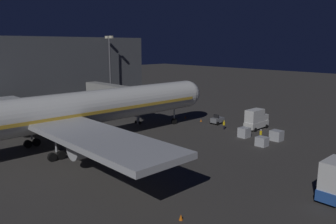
{
  "coord_description": "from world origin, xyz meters",
  "views": [
    {
      "loc": [
        -45.85,
        30.12,
        15.36
      ],
      "look_at": [
        -3.0,
        -10.29,
        3.5
      ],
      "focal_mm": 35.78,
      "sensor_mm": 36.0,
      "label": 1
    }
  ],
  "objects_px": {
    "jet_bridge": "(120,92)",
    "ops_van": "(336,180)",
    "cargo_truck_aft": "(256,119)",
    "traffic_cone_nose_port": "(201,120)",
    "baggage_container_near_belt": "(262,141)",
    "ground_crew_near_nose_gear": "(224,125)",
    "apron_floodlight_mast": "(110,66)",
    "traffic_cone_wingtip_svc_side": "(181,217)",
    "traffic_cone_nose_starboard": "(185,117)",
    "baggage_container_far_row": "(244,132)",
    "baggage_container_mid_row": "(277,135)",
    "airliner_at_gate": "(38,116)",
    "ground_crew_by_belt_loader": "(261,134)",
    "pushback_tug": "(217,120)"
  },
  "relations": [
    {
      "from": "jet_bridge",
      "to": "cargo_truck_aft",
      "type": "xyz_separation_m",
      "value": [
        -24.11,
        -13.3,
        -3.81
      ]
    },
    {
      "from": "ops_van",
      "to": "baggage_container_far_row",
      "type": "xyz_separation_m",
      "value": [
        19.59,
        -13.05,
        -1.27
      ]
    },
    {
      "from": "jet_bridge",
      "to": "traffic_cone_nose_starboard",
      "type": "xyz_separation_m",
      "value": [
        -8.74,
        -10.5,
        -5.41
      ]
    },
    {
      "from": "baggage_container_mid_row",
      "to": "traffic_cone_wingtip_svc_side",
      "type": "bearing_deg",
      "value": 103.51
    },
    {
      "from": "cargo_truck_aft",
      "to": "baggage_container_near_belt",
      "type": "height_order",
      "value": "cargo_truck_aft"
    },
    {
      "from": "baggage_container_far_row",
      "to": "jet_bridge",
      "type": "bearing_deg",
      "value": 15.08
    },
    {
      "from": "baggage_container_far_row",
      "to": "ground_crew_by_belt_loader",
      "type": "bearing_deg",
      "value": -174.49
    },
    {
      "from": "jet_bridge",
      "to": "traffic_cone_nose_port",
      "type": "distance_m",
      "value": 17.67
    },
    {
      "from": "airliner_at_gate",
      "to": "ops_van",
      "type": "xyz_separation_m",
      "value": [
        -34.51,
        -15.66,
        -3.48
      ]
    },
    {
      "from": "ground_crew_by_belt_loader",
      "to": "traffic_cone_nose_starboard",
      "type": "bearing_deg",
      "value": -9.19
    },
    {
      "from": "baggage_container_near_belt",
      "to": "baggage_container_far_row",
      "type": "distance_m",
      "value": 5.26
    },
    {
      "from": "ground_crew_by_belt_loader",
      "to": "traffic_cone_nose_starboard",
      "type": "height_order",
      "value": "ground_crew_by_belt_loader"
    },
    {
      "from": "ops_van",
      "to": "baggage_container_far_row",
      "type": "height_order",
      "value": "ops_van"
    },
    {
      "from": "airliner_at_gate",
      "to": "baggage_container_mid_row",
      "type": "xyz_separation_m",
      "value": [
        -19.66,
        -30.91,
        -4.75
      ]
    },
    {
      "from": "ground_crew_near_nose_gear",
      "to": "traffic_cone_wingtip_svc_side",
      "type": "relative_size",
      "value": 3.12
    },
    {
      "from": "airliner_at_gate",
      "to": "ops_van",
      "type": "distance_m",
      "value": 38.06
    },
    {
      "from": "baggage_container_near_belt",
      "to": "traffic_cone_wingtip_svc_side",
      "type": "xyz_separation_m",
      "value": [
        -7.06,
        25.01,
        -0.44
      ]
    },
    {
      "from": "jet_bridge",
      "to": "apron_floodlight_mast",
      "type": "relative_size",
      "value": 1.15
    },
    {
      "from": "cargo_truck_aft",
      "to": "baggage_container_mid_row",
      "type": "distance_m",
      "value": 7.76
    },
    {
      "from": "airliner_at_gate",
      "to": "baggage_container_near_belt",
      "type": "height_order",
      "value": "airliner_at_gate"
    },
    {
      "from": "airliner_at_gate",
      "to": "baggage_container_far_row",
      "type": "relative_size",
      "value": 38.26
    },
    {
      "from": "baggage_container_near_belt",
      "to": "ground_crew_near_nose_gear",
      "type": "bearing_deg",
      "value": -21.12
    },
    {
      "from": "airliner_at_gate",
      "to": "traffic_cone_nose_port",
      "type": "xyz_separation_m",
      "value": [
        -2.2,
        -32.25,
        -5.3
      ]
    },
    {
      "from": "pushback_tug",
      "to": "baggage_container_mid_row",
      "type": "distance_m",
      "value": 14.11
    },
    {
      "from": "ops_van",
      "to": "baggage_container_mid_row",
      "type": "bearing_deg",
      "value": -45.76
    },
    {
      "from": "airliner_at_gate",
      "to": "jet_bridge",
      "type": "xyz_separation_m",
      "value": [
        10.94,
        -21.75,
        0.11
      ]
    },
    {
      "from": "jet_bridge",
      "to": "cargo_truck_aft",
      "type": "distance_m",
      "value": 27.8
    },
    {
      "from": "jet_bridge",
      "to": "ops_van",
      "type": "distance_m",
      "value": 46.0
    },
    {
      "from": "baggage_container_near_belt",
      "to": "ground_crew_near_nose_gear",
      "type": "xyz_separation_m",
      "value": [
        10.33,
        -3.99,
        0.23
      ]
    },
    {
      "from": "baggage_container_far_row",
      "to": "ground_crew_near_nose_gear",
      "type": "bearing_deg",
      "value": -17.36
    },
    {
      "from": "ops_van",
      "to": "ground_crew_by_belt_loader",
      "type": "relative_size",
      "value": 2.7
    },
    {
      "from": "ground_crew_near_nose_gear",
      "to": "traffic_cone_nose_starboard",
      "type": "relative_size",
      "value": 3.12
    },
    {
      "from": "jet_bridge",
      "to": "airliner_at_gate",
      "type": "bearing_deg",
      "value": 116.71
    },
    {
      "from": "cargo_truck_aft",
      "to": "traffic_cone_nose_port",
      "type": "height_order",
      "value": "cargo_truck_aft"
    },
    {
      "from": "apron_floodlight_mast",
      "to": "ground_crew_near_nose_gear",
      "type": "relative_size",
      "value": 10.2
    },
    {
      "from": "pushback_tug",
      "to": "traffic_cone_nose_port",
      "type": "distance_m",
      "value": 3.65
    },
    {
      "from": "apron_floodlight_mast",
      "to": "ops_van",
      "type": "bearing_deg",
      "value": 167.34
    },
    {
      "from": "apron_floodlight_mast",
      "to": "traffic_cone_nose_port",
      "type": "relative_size",
      "value": 31.83
    },
    {
      "from": "ground_crew_near_nose_gear",
      "to": "traffic_cone_wingtip_svc_side",
      "type": "height_order",
      "value": "ground_crew_near_nose_gear"
    },
    {
      "from": "ground_crew_near_nose_gear",
      "to": "ground_crew_by_belt_loader",
      "type": "bearing_deg",
      "value": 170.33
    },
    {
      "from": "ops_van",
      "to": "traffic_cone_nose_port",
      "type": "xyz_separation_m",
      "value": [
        32.31,
        -16.59,
        -1.82
      ]
    },
    {
      "from": "airliner_at_gate",
      "to": "baggage_container_far_row",
      "type": "xyz_separation_m",
      "value": [
        -14.92,
        -28.71,
        -4.74
      ]
    },
    {
      "from": "airliner_at_gate",
      "to": "jet_bridge",
      "type": "bearing_deg",
      "value": -63.29
    },
    {
      "from": "apron_floodlight_mast",
      "to": "traffic_cone_wingtip_svc_side",
      "type": "bearing_deg",
      "value": 152.07
    },
    {
      "from": "ground_crew_near_nose_gear",
      "to": "ground_crew_by_belt_loader",
      "type": "xyz_separation_m",
      "value": [
        -8.55,
        1.46,
        0.1
      ]
    },
    {
      "from": "airliner_at_gate",
      "to": "traffic_cone_nose_port",
      "type": "distance_m",
      "value": 32.76
    },
    {
      "from": "baggage_container_mid_row",
      "to": "ground_crew_by_belt_loader",
      "type": "height_order",
      "value": "ground_crew_by_belt_loader"
    },
    {
      "from": "traffic_cone_nose_port",
      "to": "jet_bridge",
      "type": "bearing_deg",
      "value": 38.63
    },
    {
      "from": "baggage_container_mid_row",
      "to": "traffic_cone_nose_port",
      "type": "xyz_separation_m",
      "value": [
        17.46,
        -1.34,
        -0.55
      ]
    },
    {
      "from": "pushback_tug",
      "to": "baggage_container_near_belt",
      "type": "relative_size",
      "value": 1.6
    }
  ]
}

